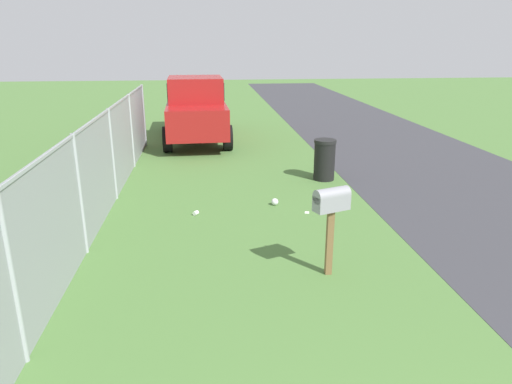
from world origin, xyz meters
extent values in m
cube|color=brown|center=(5.49, -0.09, 0.48)|extent=(0.09, 0.09, 0.97)
cube|color=gray|center=(5.49, -0.09, 1.08)|extent=(0.36, 0.54, 0.22)
cylinder|color=gray|center=(5.49, -0.09, 1.19)|extent=(0.36, 0.54, 0.20)
cube|color=red|center=(5.60, -0.09, 1.14)|extent=(0.02, 0.04, 0.18)
cube|color=maroon|center=(15.32, 1.92, 0.88)|extent=(5.54, 1.98, 0.90)
cube|color=maroon|center=(14.66, 1.89, 1.71)|extent=(1.92, 1.71, 0.76)
cube|color=black|center=(14.66, 1.89, 1.71)|extent=(1.87, 1.75, 0.53)
cube|color=maroon|center=(16.55, 1.14, 1.39)|extent=(2.85, 0.18, 0.12)
cube|color=maroon|center=(16.49, 2.78, 1.39)|extent=(2.85, 0.18, 0.12)
cylinder|color=black|center=(13.54, 0.96, 0.38)|extent=(0.77, 0.29, 0.76)
cylinder|color=black|center=(13.48, 2.75, 0.38)|extent=(0.77, 0.29, 0.76)
cylinder|color=black|center=(17.16, 1.09, 0.38)|extent=(0.77, 0.29, 0.76)
cylinder|color=black|center=(17.09, 2.87, 0.38)|extent=(0.77, 0.29, 0.76)
cylinder|color=black|center=(10.15, -1.17, 0.44)|extent=(0.49, 0.49, 0.89)
cylinder|color=black|center=(10.15, -1.17, 0.93)|extent=(0.52, 0.52, 0.08)
cylinder|color=#9EA3A8|center=(3.95, 3.51, 0.95)|extent=(0.07, 0.07, 1.89)
cylinder|color=#9EA3A8|center=(6.58, 3.51, 0.95)|extent=(0.07, 0.07, 1.89)
cylinder|color=#9EA3A8|center=(9.21, 3.51, 0.95)|extent=(0.07, 0.07, 1.89)
cylinder|color=#9EA3A8|center=(11.84, 3.51, 0.95)|extent=(0.07, 0.07, 1.89)
cylinder|color=#9EA3A8|center=(14.47, 3.51, 0.95)|extent=(0.07, 0.07, 1.89)
cube|color=#9EA3A8|center=(7.89, 3.51, 1.86)|extent=(13.15, 0.04, 0.04)
cube|color=gray|center=(7.89, 3.51, 0.95)|extent=(13.15, 0.01, 1.89)
cube|color=silver|center=(7.96, -0.31, 0.00)|extent=(0.14, 0.11, 0.01)
cylinder|color=white|center=(8.06, 1.83, 0.04)|extent=(0.13, 0.12, 0.08)
sphere|color=silver|center=(8.46, 0.25, 0.07)|extent=(0.14, 0.14, 0.14)
camera|label=1|loc=(-0.35, 1.56, 3.18)|focal=32.77mm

